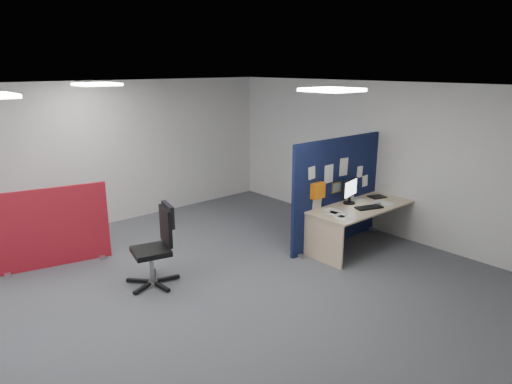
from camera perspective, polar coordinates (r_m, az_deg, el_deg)
floor at (r=6.06m, az=-12.13°, el=-14.06°), size 9.00×9.00×0.00m
ceiling at (r=5.29m, az=-13.82°, el=12.31°), size 9.00×7.00×0.02m
wall_back at (r=8.69m, az=-24.06°, el=3.53°), size 9.00×0.02×2.70m
wall_front at (r=3.16m, az=20.58°, el=-16.14°), size 9.00×0.02×2.70m
wall_right at (r=8.54m, az=14.65°, el=4.19°), size 0.02×7.00×2.70m
ceiling_lights at (r=6.04m, az=-13.96°, el=12.37°), size 4.10×4.10×0.04m
navy_divider at (r=7.81m, az=10.21°, el=0.09°), size 2.21×0.30×1.82m
main_desk at (r=7.79m, az=12.65°, el=-2.70°), size 1.95×0.87×0.73m
monitor_main at (r=7.72m, az=11.68°, el=0.23°), size 0.47×0.20×0.42m
keyboard at (r=7.59m, az=13.93°, el=-1.88°), size 0.48×0.32×0.02m
mouse at (r=7.83m, az=14.97°, el=-1.41°), size 0.10×0.06×0.03m
paper_tray at (r=8.26m, az=14.89°, el=-0.57°), size 0.33×0.29×0.01m
red_divider at (r=7.50m, az=-24.12°, el=-4.16°), size 1.61×0.40×1.23m
office_chair at (r=6.44m, az=-12.10°, el=-5.94°), size 0.74×0.73×1.12m
desk_papers at (r=7.50m, az=11.83°, el=-2.05°), size 1.39×0.85×0.00m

